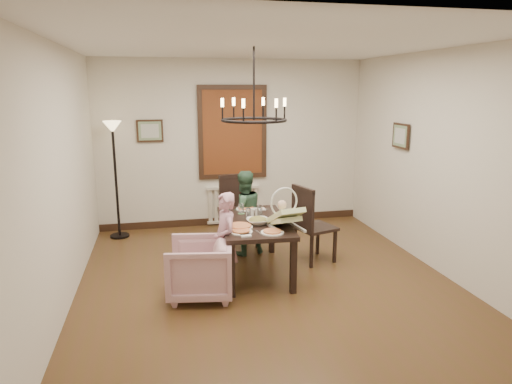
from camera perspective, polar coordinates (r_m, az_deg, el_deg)
name	(u,v)px	position (r m, az deg, el deg)	size (l,w,h in m)	color
room_shell	(260,164)	(5.70, 0.48, 3.51)	(4.51, 5.00, 2.81)	#4F321B
dining_table	(254,227)	(5.79, -0.25, -4.38)	(0.92, 1.53, 0.69)	black
chair_far	(240,211)	(6.78, -2.06, -2.42)	(0.47, 0.47, 1.07)	black
chair_right	(315,223)	(6.25, 7.43, -3.87)	(0.47, 0.47, 1.08)	black
armchair	(200,268)	(5.27, -7.04, -9.45)	(0.71, 0.73, 0.66)	#CC9C9F
elderly_woman	(225,249)	(5.43, -3.86, -7.07)	(0.35, 0.23, 0.96)	#C58B9E
seated_man	(244,220)	(6.48, -1.57, -3.50)	(0.49, 0.38, 1.00)	#355940
baby_bouncer	(285,214)	(5.43, 3.63, -2.81)	(0.38, 0.51, 0.34)	beige
salad_bowl	(258,221)	(5.61, 0.23, -3.62)	(0.33, 0.33, 0.08)	white
pizza_platter	(240,227)	(5.46, -2.05, -4.34)	(0.31, 0.31, 0.04)	tan
drinking_glass	(248,214)	(5.84, -0.98, -2.71)	(0.06, 0.06, 0.13)	silver
window_blinds	(233,132)	(7.71, -2.95, 7.46)	(1.00, 0.03, 1.40)	maroon
radiator	(233,204)	(7.95, -2.87, -1.54)	(0.92, 0.12, 0.62)	silver
picture_back	(150,131)	(7.62, -13.12, 7.45)	(0.42, 0.03, 0.36)	black
picture_right	(401,136)	(6.96, 17.64, 6.70)	(0.42, 0.03, 0.36)	black
floor_lamp	(116,182)	(7.44, -17.09, 1.24)	(0.30, 0.30, 1.80)	black
chandelier	(254,120)	(5.54, -0.26, 8.98)	(0.80, 0.80, 0.04)	black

